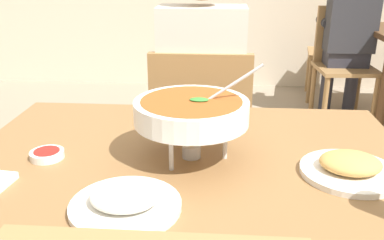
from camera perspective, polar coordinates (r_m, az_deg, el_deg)
name	(u,v)px	position (r m, az deg, el deg)	size (l,w,h in m)	color
dining_table_main	(188,193)	(1.20, -0.54, -9.88)	(1.21, 0.85, 0.74)	brown
chair_diner_main	(201,135)	(1.89, 1.26, -2.00)	(0.44, 0.44, 0.90)	olive
diner_main	(202,82)	(1.84, 1.37, 5.19)	(0.40, 0.45, 1.31)	#2D2D38
curry_bowl	(191,112)	(1.09, -0.07, 1.08)	(0.33, 0.30, 0.26)	silver
rice_plate	(125,201)	(0.92, -9.02, -10.74)	(0.24, 0.24, 0.06)	white
appetizer_plate	(350,167)	(1.12, 20.56, -6.02)	(0.24, 0.24, 0.06)	white
sauce_dish	(47,154)	(1.20, -19.02, -4.40)	(0.09, 0.09, 0.02)	white
chair_bg_middle	(343,57)	(3.64, 19.77, 8.03)	(0.46, 0.46, 0.90)	olive
chair_bg_right	(344,46)	(4.15, 19.92, 9.45)	(0.50, 0.50, 0.90)	olive
patron_bg_middle	(349,28)	(3.58, 20.50, 11.60)	(0.40, 0.45, 1.31)	#2D2D38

